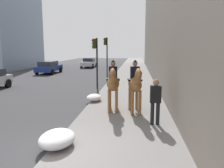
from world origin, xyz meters
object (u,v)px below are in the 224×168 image
mounted_horse_near (113,83)px  mounted_horse_far (135,83)px  pedestrian_greeting (155,99)px  car_near_lane (49,67)px  traffic_light_far_curb (106,51)px  traffic_light_near_curb (96,55)px  car_mid_lane (89,62)px

mounted_horse_near → mounted_horse_far: size_ratio=0.99×
pedestrian_greeting → car_near_lane: size_ratio=0.39×
car_near_lane → traffic_light_far_curb: bearing=-110.2°
pedestrian_greeting → traffic_light_far_curb: 14.87m
mounted_horse_near → traffic_light_near_curb: (6.13, 1.89, 1.05)m
mounted_horse_near → traffic_light_far_curb: (12.56, 2.00, 1.26)m
traffic_light_far_curb → traffic_light_near_curb: bearing=-179.0°
mounted_horse_far → car_near_lane: mounted_horse_far is taller
mounted_horse_near → traffic_light_near_curb: traffic_light_near_curb is taller
car_near_lane → traffic_light_far_curb: 7.80m
car_near_lane → traffic_light_far_curb: traffic_light_far_curb is taller
car_near_lane → car_mid_lane: size_ratio=1.02×
mounted_horse_far → pedestrian_greeting: 1.73m
mounted_horse_near → traffic_light_near_curb: 6.50m
mounted_horse_far → car_mid_lane: (24.15, 7.17, -0.67)m
mounted_horse_far → car_mid_lane: size_ratio=0.54×
mounted_horse_near → car_mid_lane: 24.73m
mounted_horse_far → pedestrian_greeting: (-1.52, -0.76, -0.32)m
pedestrian_greeting → car_near_lane: 20.12m
car_mid_lane → traffic_light_far_curb: (-11.37, -4.18, 1.91)m
traffic_light_near_curb → mounted_horse_far: bearing=-155.6°
mounted_horse_near → traffic_light_far_curb: size_ratio=0.58×
traffic_light_far_curb → mounted_horse_far: bearing=-166.8°
traffic_light_near_curb → traffic_light_far_curb: 6.44m
mounted_horse_near → car_near_lane: size_ratio=0.53×
traffic_light_near_curb → traffic_light_far_curb: size_ratio=0.92×
pedestrian_greeting → traffic_light_far_curb: (14.31, 3.75, 1.56)m
mounted_horse_far → car_near_lane: 18.44m
mounted_horse_far → pedestrian_greeting: size_ratio=1.37×
mounted_horse_far → traffic_light_near_curb: size_ratio=0.64×
pedestrian_greeting → car_near_lane: pedestrian_greeting is taller
car_mid_lane → traffic_light_near_curb: (-17.80, -4.29, 1.70)m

